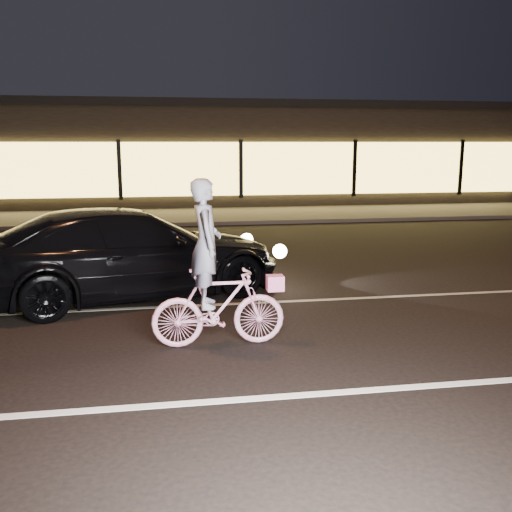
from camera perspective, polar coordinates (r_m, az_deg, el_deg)
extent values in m
plane|color=black|center=(7.89, 13.63, -8.03)|extent=(90.00, 90.00, 0.00)
cube|color=silver|center=(6.64, 18.75, -12.06)|extent=(60.00, 0.12, 0.01)
cube|color=gray|center=(9.68, 9.03, -4.24)|extent=(60.00, 0.10, 0.01)
cube|color=#383533|center=(20.22, -0.79, 4.12)|extent=(30.00, 4.00, 0.12)
cube|color=black|center=(26.02, -2.81, 9.97)|extent=(25.00, 8.00, 4.00)
cube|color=black|center=(26.06, -2.85, 14.48)|extent=(25.40, 8.40, 0.30)
cube|color=#EFC853|center=(21.97, -1.55, 8.71)|extent=(23.00, 0.15, 2.00)
cube|color=black|center=(21.73, -13.49, 8.38)|extent=(0.15, 0.08, 2.20)
cube|color=black|center=(21.89, -1.52, 8.70)|extent=(0.15, 0.08, 2.20)
cube|color=black|center=(22.94, 9.81, 8.66)|extent=(0.15, 0.08, 2.20)
cube|color=black|center=(24.78, 19.80, 8.34)|extent=(0.15, 0.08, 2.20)
imported|color=#D83879|center=(7.28, -3.77, -5.13)|extent=(1.70, 0.48, 1.02)
imported|color=silver|center=(7.08, -5.03, 1.27)|extent=(0.39, 0.59, 1.61)
cube|color=#EB568A|center=(7.31, 1.92, -2.71)|extent=(0.21, 0.18, 0.20)
imported|color=black|center=(9.80, -12.45, 0.31)|extent=(5.55, 3.49, 1.50)
sphere|color=#FFF2BF|center=(11.26, -0.93, 1.65)|extent=(0.25, 0.25, 0.25)
sphere|color=#FFF2BF|center=(10.05, 2.40, 0.48)|extent=(0.25, 0.25, 0.25)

